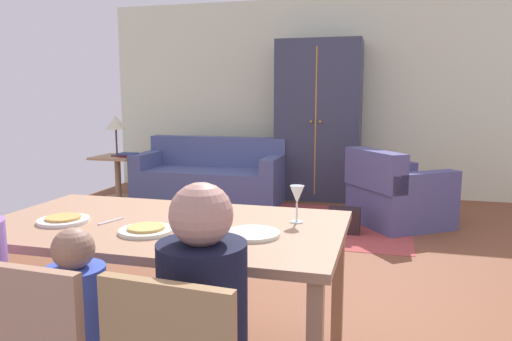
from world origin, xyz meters
TOP-DOWN VIEW (x-y plane):
  - ground_plane at (0.00, 0.51)m, footprint 6.48×6.21m
  - back_wall at (0.00, 3.66)m, footprint 6.48×0.10m
  - dining_table at (-0.25, -1.12)m, footprint 1.76×0.99m
  - plate_near_man at (-0.73, -1.24)m, footprint 0.25×0.25m
  - pizza_near_man at (-0.73, -1.24)m, footprint 0.17×0.17m
  - plate_near_child at (-0.25, -1.30)m, footprint 0.25×0.25m
  - pizza_near_child at (-0.25, -1.30)m, footprint 0.17×0.17m
  - plate_near_woman at (0.24, -1.22)m, footprint 0.25×0.25m
  - wine_glass at (0.39, -0.94)m, footprint 0.07×0.07m
  - fork at (-0.51, -1.17)m, footprint 0.06×0.15m
  - knife at (-0.09, -1.02)m, footprint 0.02×0.17m
  - area_rug at (-0.22, 1.92)m, footprint 2.60×1.80m
  - couch at (-1.45, 2.78)m, footprint 1.93×0.86m
  - armchair at (0.92, 2.09)m, footprint 1.20×1.19m
  - armoire at (-0.10, 3.27)m, footprint 1.10×0.59m
  - side_table at (-2.69, 2.52)m, footprint 0.56×0.56m
  - table_lamp at (-2.69, 2.52)m, footprint 0.26×0.26m
  - book_lower at (-2.50, 2.49)m, footprint 0.22×0.16m
  - book_upper at (-2.49, 2.46)m, footprint 0.22×0.16m
  - handbag at (0.41, 1.62)m, footprint 0.32×0.16m

SIDE VIEW (x-z plane):
  - ground_plane at x=0.00m, z-range -0.02..0.00m
  - area_rug at x=-0.22m, z-range 0.00..0.01m
  - handbag at x=0.41m, z-range 0.00..0.26m
  - couch at x=-1.45m, z-range -0.11..0.71m
  - armchair at x=0.92m, z-range -0.09..0.73m
  - side_table at x=-2.69m, z-range 0.09..0.67m
  - book_lower at x=-2.50m, z-range 0.58..0.61m
  - book_upper at x=-2.49m, z-range 0.61..0.64m
  - dining_table at x=-0.25m, z-range 0.31..1.07m
  - fork at x=-0.51m, z-range 0.76..0.77m
  - knife at x=-0.09m, z-range 0.76..0.77m
  - plate_near_man at x=-0.73m, z-range 0.76..0.78m
  - plate_near_child at x=-0.25m, z-range 0.76..0.78m
  - plate_near_woman at x=0.24m, z-range 0.76..0.78m
  - pizza_near_man at x=-0.73m, z-range 0.78..0.79m
  - pizza_near_child at x=-0.25m, z-range 0.78..0.79m
  - wine_glass at x=0.39m, z-range 0.80..0.99m
  - table_lamp at x=-2.69m, z-range 0.74..1.28m
  - armoire at x=-0.10m, z-range 0.00..2.10m
  - back_wall at x=0.00m, z-range 0.00..2.70m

